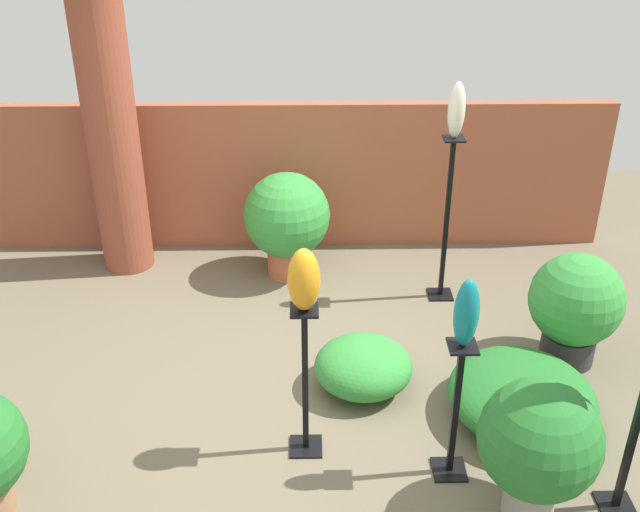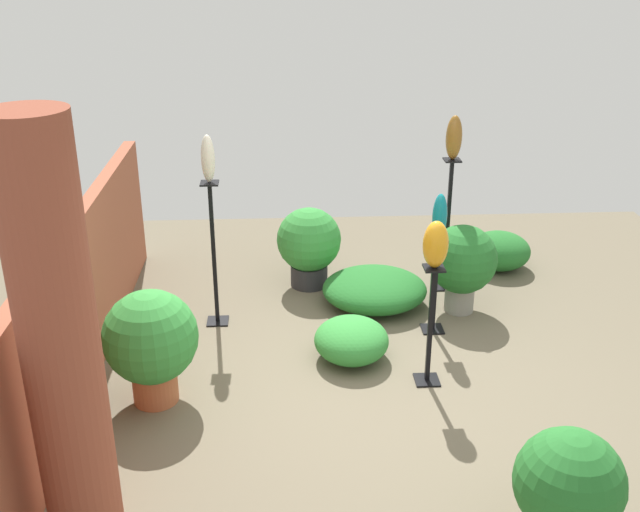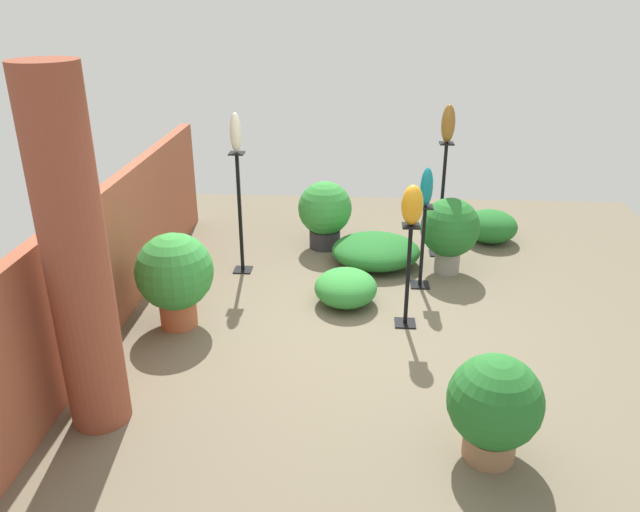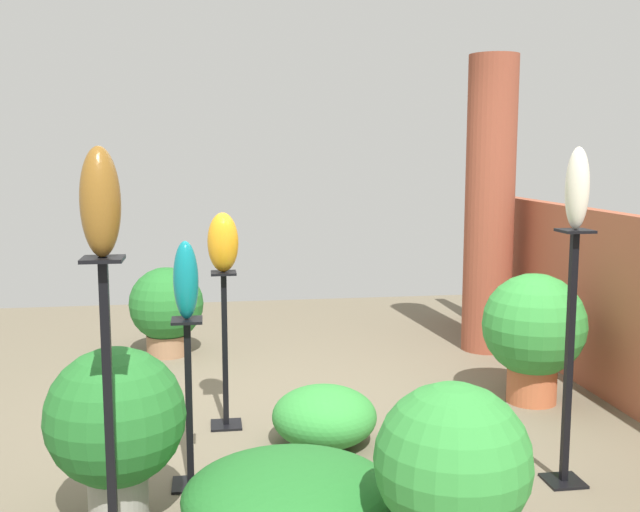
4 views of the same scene
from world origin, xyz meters
name	(u,v)px [view 1 (image 1 of 4)]	position (x,y,z in m)	size (l,w,h in m)	color
ground_plane	(293,395)	(0.00, 0.00, 0.00)	(8.00, 8.00, 0.00)	#6B604C
brick_wall_back	(296,176)	(0.00, 2.26, 0.67)	(5.60, 0.12, 1.35)	#9E5138
brick_pillar	(111,124)	(-1.49, 1.86, 1.30)	(0.43, 0.43, 2.60)	brown
pedestal_teal	(455,417)	(0.94, -0.72, 0.41)	(0.20, 0.20, 0.91)	black
pedestal_amber	(305,388)	(0.09, -0.51, 0.46)	(0.20, 0.20, 1.02)	black
pedestal_ivory	(446,227)	(1.20, 1.28, 0.64)	(0.20, 0.20, 1.38)	black
pedestal_bronze	(638,420)	(1.84, -1.01, 0.63)	(0.20, 0.20, 1.37)	black
art_vase_teal	(466,313)	(0.94, -0.72, 1.12)	(0.14, 0.13, 0.41)	#0F727A
art_vase_amber	(304,280)	(0.09, -0.51, 1.21)	(0.18, 0.20, 0.38)	orange
art_vase_ivory	(456,110)	(1.20, 1.28, 1.59)	(0.13, 0.12, 0.42)	beige
potted_plant_front_left	(539,443)	(1.32, -1.05, 0.51)	(0.66, 0.66, 0.87)	gray
potted_plant_mid_left	(575,305)	(1.97, 0.38, 0.47)	(0.66, 0.66, 0.84)	#2D2D33
potted_plant_back_center	(287,219)	(-0.07, 1.66, 0.53)	(0.73, 0.73, 0.93)	#B25B38
foliage_bed_west	(522,396)	(1.48, -0.24, 0.17)	(0.95, 1.02, 0.34)	#236B28
foliage_bed_center	(363,366)	(0.48, 0.08, 0.18)	(0.67, 0.64, 0.35)	#338C38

